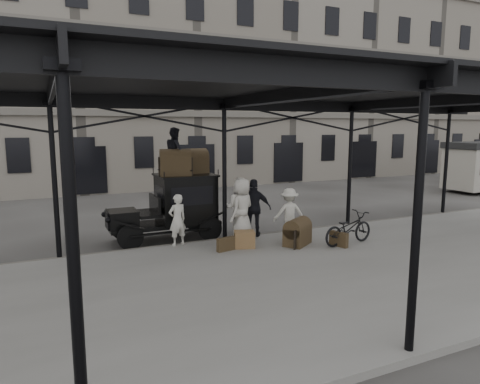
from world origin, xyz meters
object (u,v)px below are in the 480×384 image
at_px(porter_official, 254,208).
at_px(steamer_trunk_roof_near, 175,165).
at_px(porter_left, 177,220).
at_px(bicycle, 348,228).
at_px(steamer_trunk_platform, 297,234).
at_px(taxi, 177,204).

height_order(porter_official, steamer_trunk_roof_near, steamer_trunk_roof_near).
relative_size(porter_left, bicycle, 0.83).
bearing_deg(steamer_trunk_platform, steamer_trunk_roof_near, 106.65).
height_order(porter_left, bicycle, porter_left).
bearing_deg(porter_official, porter_left, 34.13).
distance_m(porter_left, bicycle, 5.26).
bearing_deg(porter_left, steamer_trunk_roof_near, -118.80).
bearing_deg(steamer_trunk_platform, taxi, 103.24).
bearing_deg(bicycle, steamer_trunk_roof_near, 47.30).
height_order(porter_left, porter_official, porter_official).
relative_size(bicycle, steamer_trunk_roof_near, 1.96).
relative_size(porter_official, steamer_trunk_roof_near, 1.95).
bearing_deg(porter_official, steamer_trunk_roof_near, 10.22).
relative_size(taxi, porter_left, 2.30).
height_order(taxi, porter_left, taxi).
bearing_deg(porter_left, taxi, -119.43).
xyz_separation_m(bicycle, steamer_trunk_roof_near, (-4.54, 3.12, 1.89)).
bearing_deg(steamer_trunk_platform, porter_official, 82.72).
bearing_deg(porter_official, taxi, 4.48).
height_order(porter_official, steamer_trunk_platform, porter_official).
xyz_separation_m(porter_official, steamer_trunk_platform, (0.75, -1.49, -0.61)).
xyz_separation_m(porter_left, steamer_trunk_roof_near, (0.27, 1.04, 1.60)).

